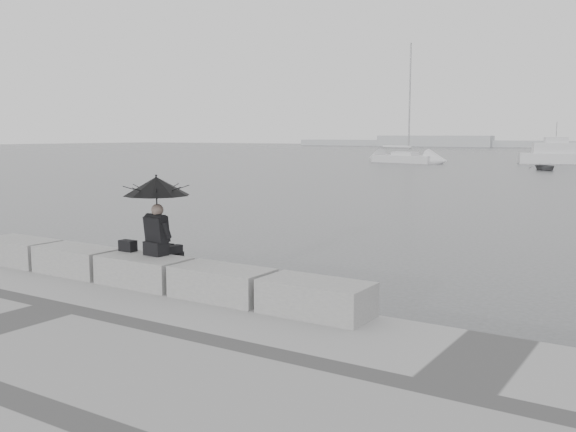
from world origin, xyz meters
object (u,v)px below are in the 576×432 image
Objects in this scene: sailboat_left at (405,158)px; dinghy at (545,167)px; seated_person at (156,197)px; motor_cruiser at (564,155)px.

sailboat_left is 17.54m from dinghy.
seated_person is at bearing -59.34° from sailboat_left.
motor_cruiser is at bearing 98.02° from seated_person.
sailboat_left is (-19.39, 58.34, -1.47)m from seated_person.
dinghy is (-3.44, 51.07, -1.72)m from seated_person.
seated_person is 0.15× the size of motor_cruiser.
motor_cruiser is (15.16, 6.94, 0.36)m from sailboat_left.
motor_cruiser reaches higher than dinghy.
sailboat_left is 1.35× the size of motor_cruiser.
sailboat_left is at bearing 112.69° from seated_person.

